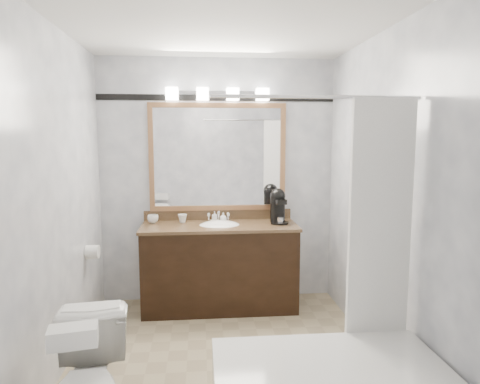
% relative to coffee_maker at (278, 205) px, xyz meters
% --- Properties ---
extents(room, '(2.42, 2.62, 2.52)m').
position_rel_coffee_maker_xyz_m(room, '(-0.59, -1.05, 0.22)').
color(room, tan).
rests_on(room, ground).
extents(vanity, '(1.53, 0.58, 0.97)m').
position_rel_coffee_maker_xyz_m(vanity, '(-0.59, -0.04, -0.59)').
color(vanity, black).
rests_on(vanity, ground).
extents(mirror, '(1.40, 0.04, 1.10)m').
position_rel_coffee_maker_xyz_m(mirror, '(-0.59, 0.23, 0.47)').
color(mirror, '#AC774D').
rests_on(mirror, room).
extents(vanity_light_bar, '(1.02, 0.14, 0.12)m').
position_rel_coffee_maker_xyz_m(vanity_light_bar, '(-0.59, 0.17, 1.10)').
color(vanity_light_bar, silver).
rests_on(vanity_light_bar, room).
extents(accent_stripe, '(2.40, 0.01, 0.06)m').
position_rel_coffee_maker_xyz_m(accent_stripe, '(-0.59, 0.24, 1.07)').
color(accent_stripe, black).
rests_on(accent_stripe, room).
extents(tp_roll, '(0.11, 0.12, 0.12)m').
position_rel_coffee_maker_xyz_m(tp_roll, '(-1.73, -0.39, -0.33)').
color(tp_roll, white).
rests_on(tp_roll, room).
extents(tissue_box, '(0.25, 0.16, 0.09)m').
position_rel_coffee_maker_xyz_m(tissue_box, '(-1.38, -2.17, -0.26)').
color(tissue_box, white).
rests_on(tissue_box, toilet).
extents(coffee_maker, '(0.18, 0.23, 0.35)m').
position_rel_coffee_maker_xyz_m(coffee_maker, '(0.00, 0.00, 0.00)').
color(coffee_maker, black).
rests_on(coffee_maker, vanity).
extents(cup_left, '(0.13, 0.13, 0.08)m').
position_rel_coffee_maker_xyz_m(cup_left, '(-1.25, 0.10, -0.14)').
color(cup_left, white).
rests_on(cup_left, vanity).
extents(cup_right, '(0.11, 0.11, 0.08)m').
position_rel_coffee_maker_xyz_m(cup_right, '(-0.96, 0.10, -0.14)').
color(cup_right, white).
rests_on(cup_right, vanity).
extents(soap_bottle_a, '(0.05, 0.05, 0.11)m').
position_rel_coffee_maker_xyz_m(soap_bottle_a, '(-0.63, 0.10, -0.12)').
color(soap_bottle_a, white).
rests_on(soap_bottle_a, vanity).
extents(soap_bottle_b, '(0.09, 0.09, 0.09)m').
position_rel_coffee_maker_xyz_m(soap_bottle_b, '(-0.54, 0.11, -0.13)').
color(soap_bottle_b, white).
rests_on(soap_bottle_b, vanity).
extents(soap_bar, '(0.09, 0.07, 0.03)m').
position_rel_coffee_maker_xyz_m(soap_bar, '(-0.63, 0.08, -0.17)').
color(soap_bar, beige).
rests_on(soap_bar, vanity).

